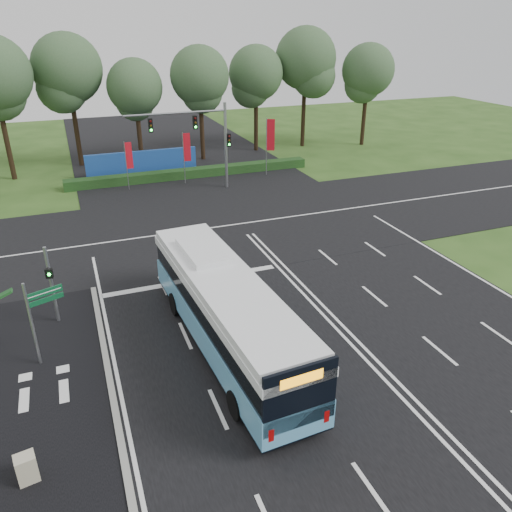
{
  "coord_description": "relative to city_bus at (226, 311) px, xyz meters",
  "views": [
    {
      "loc": [
        -10.32,
        -18.59,
        12.79
      ],
      "look_at": [
        -2.43,
        2.0,
        2.41
      ],
      "focal_mm": 35.0,
      "sensor_mm": 36.0,
      "label": 1
    }
  ],
  "objects": [
    {
      "name": "road_cross",
      "position": [
        5.11,
        13.5,
        -1.82
      ],
      "size": [
        120.0,
        14.0,
        0.05
      ],
      "primitive_type": "cube",
      "color": "black",
      "rests_on": "ground"
    },
    {
      "name": "banner_flag_right",
      "position": [
        11.87,
        24.13,
        1.5
      ],
      "size": [
        0.71,
        0.36,
        5.17
      ],
      "rotation": [
        0.0,
        0.0,
        -0.43
      ],
      "color": "gray",
      "rests_on": "ground"
    },
    {
      "name": "banner_flag_left",
      "position": [
        -0.55,
        24.29,
        0.82
      ],
      "size": [
        0.6,
        0.11,
        4.05
      ],
      "rotation": [
        0.0,
        0.0,
        0.1
      ],
      "color": "gray",
      "rests_on": "ground"
    },
    {
      "name": "bike_path",
      "position": [
        -7.39,
        -1.5,
        -1.81
      ],
      "size": [
        5.0,
        18.0,
        0.06
      ],
      "primitive_type": "cube",
      "color": "black",
      "rests_on": "ground"
    },
    {
      "name": "road_main",
      "position": [
        5.11,
        1.5,
        -1.82
      ],
      "size": [
        20.0,
        120.0,
        0.04
      ],
      "primitive_type": "cube",
      "color": "black",
      "rests_on": "ground"
    },
    {
      "name": "kerb_strip",
      "position": [
        -4.99,
        -1.5,
        -1.78
      ],
      "size": [
        0.25,
        18.0,
        0.12
      ],
      "primitive_type": "cube",
      "color": "gray",
      "rests_on": "ground"
    },
    {
      "name": "traffic_light_gantry",
      "position": [
        5.31,
        22.0,
        2.82
      ],
      "size": [
        8.41,
        0.28,
        7.0
      ],
      "color": "gray",
      "rests_on": "ground"
    },
    {
      "name": "banner_flag_mid",
      "position": [
        4.3,
        24.33,
        1.06
      ],
      "size": [
        0.66,
        0.08,
        4.43
      ],
      "rotation": [
        0.0,
        0.0,
        -0.04
      ],
      "color": "gray",
      "rests_on": "ground"
    },
    {
      "name": "city_bus",
      "position": [
        0.0,
        0.0,
        0.0
      ],
      "size": [
        3.43,
        12.88,
        3.66
      ],
      "rotation": [
        0.0,
        0.0,
        0.06
      ],
      "color": "#5AA5D2",
      "rests_on": "ground"
    },
    {
      "name": "street_sign",
      "position": [
        -7.23,
        1.78,
        0.55
      ],
      "size": [
        1.39,
        0.59,
        3.77
      ],
      "rotation": [
        0.0,
        0.0,
        0.37
      ],
      "color": "gray",
      "rests_on": "ground"
    },
    {
      "name": "pedestrian_signal",
      "position": [
        -6.77,
        4.78,
        0.26
      ],
      "size": [
        0.34,
        0.43,
        3.84
      ],
      "rotation": [
        0.0,
        0.0,
        -0.17
      ],
      "color": "gray",
      "rests_on": "ground"
    },
    {
      "name": "ground",
      "position": [
        5.11,
        1.5,
        -1.84
      ],
      "size": [
        120.0,
        120.0,
        0.0
      ],
      "primitive_type": "plane",
      "color": "#2A4A18",
      "rests_on": "ground"
    },
    {
      "name": "blue_hoarding",
      "position": [
        1.11,
        28.5,
        -0.74
      ],
      "size": [
        10.0,
        0.3,
        2.2
      ],
      "primitive_type": "cube",
      "color": "#1B4595",
      "rests_on": "ground"
    },
    {
      "name": "hedge",
      "position": [
        5.11,
        26.0,
        -1.44
      ],
      "size": [
        22.0,
        1.2,
        0.8
      ],
      "primitive_type": "cube",
      "color": "black",
      "rests_on": "ground"
    },
    {
      "name": "eucalyptus_row",
      "position": [
        4.72,
        32.77,
        6.62
      ],
      "size": [
        48.49,
        9.08,
        12.51
      ],
      "color": "black",
      "rests_on": "ground"
    },
    {
      "name": "utility_cabinet",
      "position": [
        -7.81,
        -4.4,
        -1.34
      ],
      "size": [
        0.68,
        0.6,
        1.0
      ],
      "primitive_type": "cube",
      "rotation": [
        0.0,
        0.0,
        0.18
      ],
      "color": "#C0B99B",
      "rests_on": "ground"
    }
  ]
}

